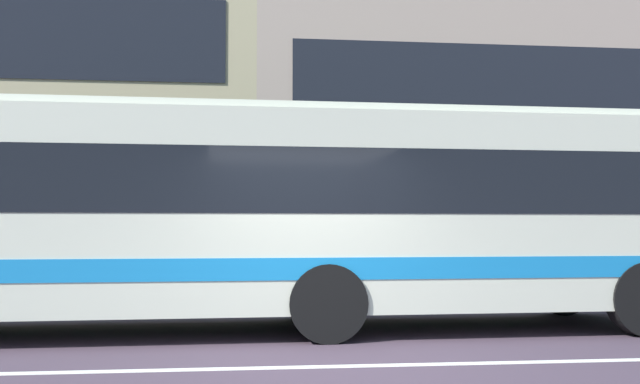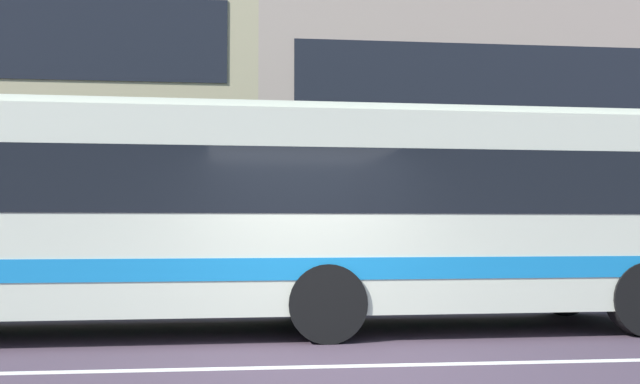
{
  "view_description": "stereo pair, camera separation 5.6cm",
  "coord_description": "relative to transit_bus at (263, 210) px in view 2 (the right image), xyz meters",
  "views": [
    {
      "loc": [
        -0.88,
        -7.51,
        1.46
      ],
      "look_at": [
        0.3,
        2.86,
        1.98
      ],
      "focal_mm": 40.15,
      "sensor_mm": 36.0,
      "label": 1
    },
    {
      "loc": [
        -0.82,
        -7.51,
        1.46
      ],
      "look_at": [
        0.3,
        2.86,
        1.98
      ],
      "focal_mm": 40.15,
      "sensor_mm": 36.0,
      "label": 2
    }
  ],
  "objects": [
    {
      "name": "ground_plane",
      "position": [
        0.54,
        -2.69,
        -1.71
      ],
      "size": [
        160.0,
        160.0,
        0.0
      ],
      "primitive_type": "plane",
      "color": "#443542"
    },
    {
      "name": "lane_centre_line",
      "position": [
        0.54,
        -2.69,
        -1.71
      ],
      "size": [
        60.0,
        0.16,
        0.01
      ],
      "primitive_type": "cube",
      "color": "silver",
      "rests_on": "ground_plane"
    },
    {
      "name": "hedge_row_far",
      "position": [
        0.73,
        4.09,
        -1.21
      ],
      "size": [
        17.52,
        1.1,
        1.01
      ],
      "primitive_type": "cube",
      "color": "#184F22",
      "rests_on": "ground_plane"
    },
    {
      "name": "apartment_block_right",
      "position": [
        11.39,
        13.47,
        2.89
      ],
      "size": [
        22.6,
        11.57,
        9.2
      ],
      "color": "#A28E80",
      "rests_on": "ground_plane"
    },
    {
      "name": "transit_bus",
      "position": [
        0.0,
        0.0,
        0.0
      ],
      "size": [
        12.22,
        2.9,
        3.1
      ],
      "color": "beige",
      "rests_on": "ground_plane"
    }
  ]
}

